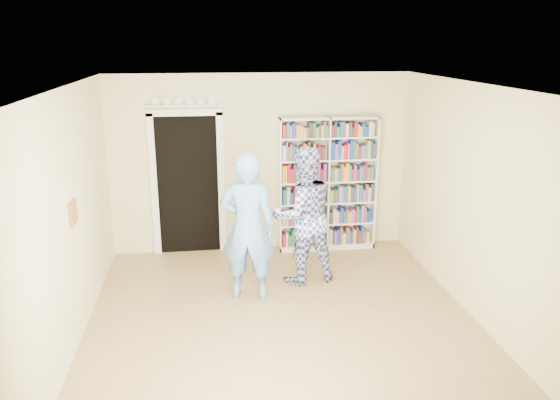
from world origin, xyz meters
The scene contains 11 objects.
floor centered at (0.00, 0.00, 0.00)m, with size 5.00×5.00×0.00m, color olive.
ceiling centered at (0.00, 0.00, 2.70)m, with size 5.00×5.00×0.00m, color white.
wall_back centered at (0.00, 2.50, 1.35)m, with size 4.50×4.50×0.00m, color beige.
wall_left centered at (-2.25, 0.00, 1.35)m, with size 5.00×5.00×0.00m, color beige.
wall_right centered at (2.25, 0.00, 1.35)m, with size 5.00×5.00×0.00m, color beige.
bookshelf centered at (1.01, 2.34, 1.04)m, with size 1.50×0.28×2.06m.
doorway centered at (-1.10, 2.48, 1.18)m, with size 1.10×0.08×2.43m.
wall_art centered at (-2.23, 0.20, 1.40)m, with size 0.03×0.25×0.25m, color brown.
man_blue centered at (-0.34, 0.79, 0.94)m, with size 0.69×0.45×1.89m, color #669FE3.
man_plaid centered at (0.42, 1.20, 0.93)m, with size 0.90×0.70×1.85m, color navy.
paper_sheet centered at (0.50, 0.97, 0.89)m, with size 0.19×0.01×0.26m, color white.
Camera 1 is at (-0.80, -5.55, 3.17)m, focal length 35.00 mm.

